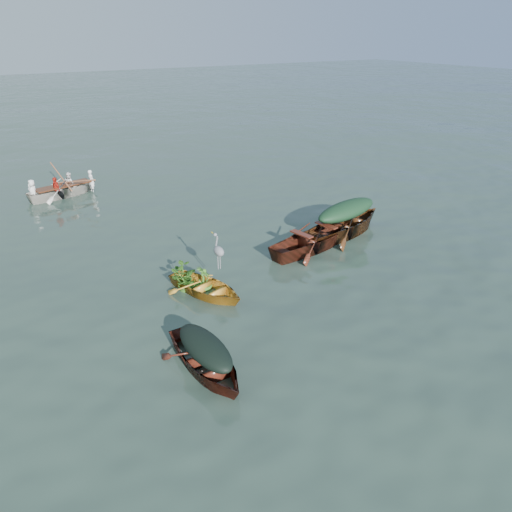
{
  "coord_description": "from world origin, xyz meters",
  "views": [
    {
      "loc": [
        -5.66,
        -8.15,
        5.95
      ],
      "look_at": [
        0.49,
        1.93,
        0.5
      ],
      "focal_mm": 35.0,
      "sensor_mm": 36.0,
      "label": 1
    }
  ],
  "objects_px": {
    "open_wooden_boat": "(313,249)",
    "heron": "(219,256)",
    "dark_covered_boat": "(206,370)",
    "rowed_boat": "(65,196)",
    "yellow_dinghy": "(206,294)",
    "green_tarp_boat": "(345,235)"
  },
  "relations": [
    {
      "from": "yellow_dinghy",
      "to": "heron",
      "type": "height_order",
      "value": "heron"
    },
    {
      "from": "dark_covered_boat",
      "to": "rowed_boat",
      "type": "distance_m",
      "value": 12.45
    },
    {
      "from": "dark_covered_boat",
      "to": "rowed_boat",
      "type": "bearing_deg",
      "value": 88.07
    },
    {
      "from": "rowed_boat",
      "to": "yellow_dinghy",
      "type": "bearing_deg",
      "value": 173.1
    },
    {
      "from": "green_tarp_boat",
      "to": "open_wooden_boat",
      "type": "height_order",
      "value": "green_tarp_boat"
    },
    {
      "from": "heron",
      "to": "yellow_dinghy",
      "type": "bearing_deg",
      "value": -174.81
    },
    {
      "from": "rowed_boat",
      "to": "heron",
      "type": "xyz_separation_m",
      "value": [
        1.73,
        -9.55,
        0.81
      ]
    },
    {
      "from": "dark_covered_boat",
      "to": "green_tarp_boat",
      "type": "relative_size",
      "value": 0.67
    },
    {
      "from": "rowed_boat",
      "to": "green_tarp_boat",
      "type": "bearing_deg",
      "value": -156.45
    },
    {
      "from": "rowed_boat",
      "to": "heron",
      "type": "bearing_deg",
      "value": 176.2
    },
    {
      "from": "open_wooden_boat",
      "to": "heron",
      "type": "xyz_separation_m",
      "value": [
        -3.39,
        -0.57,
        0.81
      ]
    },
    {
      "from": "yellow_dinghy",
      "to": "dark_covered_boat",
      "type": "height_order",
      "value": "dark_covered_boat"
    },
    {
      "from": "dark_covered_boat",
      "to": "yellow_dinghy",
      "type": "bearing_deg",
      "value": 62.23
    },
    {
      "from": "yellow_dinghy",
      "to": "heron",
      "type": "bearing_deg",
      "value": 5.19
    },
    {
      "from": "open_wooden_boat",
      "to": "heron",
      "type": "height_order",
      "value": "heron"
    },
    {
      "from": "rowed_boat",
      "to": "dark_covered_boat",
      "type": "bearing_deg",
      "value": 165.56
    },
    {
      "from": "green_tarp_boat",
      "to": "dark_covered_boat",
      "type": "bearing_deg",
      "value": 106.22
    },
    {
      "from": "heron",
      "to": "open_wooden_boat",
      "type": "bearing_deg",
      "value": -10.52
    },
    {
      "from": "yellow_dinghy",
      "to": "rowed_boat",
      "type": "xyz_separation_m",
      "value": [
        -1.23,
        9.79,
        0.0
      ]
    },
    {
      "from": "yellow_dinghy",
      "to": "rowed_boat",
      "type": "distance_m",
      "value": 9.86
    },
    {
      "from": "yellow_dinghy",
      "to": "green_tarp_boat",
      "type": "height_order",
      "value": "green_tarp_boat"
    },
    {
      "from": "green_tarp_boat",
      "to": "heron",
      "type": "xyz_separation_m",
      "value": [
        -4.91,
        -0.94,
        0.81
      ]
    }
  ]
}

